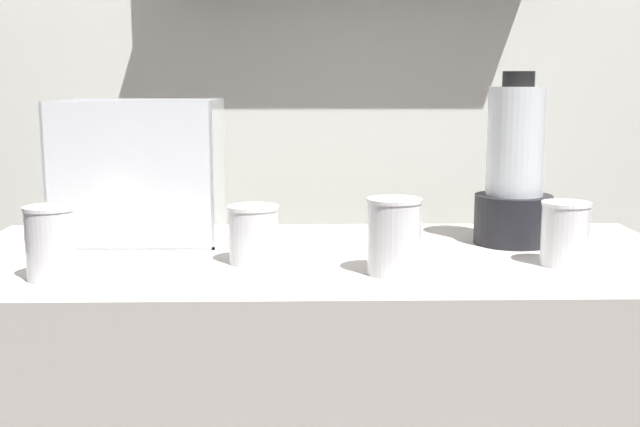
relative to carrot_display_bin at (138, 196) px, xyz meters
The scene contains 7 objects.
back_wall_unit 0.76m from the carrot_display_bin, 58.16° to the left, with size 2.60×0.24×2.50m.
carrot_display_bin is the anchor object (origin of this frame).
blender_pitcher 0.77m from the carrot_display_bin, ahead, with size 0.16×0.16×0.35m.
juice_cup_mango_far_left 0.35m from the carrot_display_bin, 102.87° to the right, with size 0.08×0.08×0.12m.
juice_cup_carrot_left 0.34m from the carrot_display_bin, 41.63° to the right, with size 0.09×0.09×0.11m.
juice_cup_orange_middle 0.59m from the carrot_display_bin, 32.04° to the right, with size 0.10×0.10×0.13m.
juice_cup_beet_right 0.85m from the carrot_display_bin, 17.35° to the right, with size 0.09×0.09×0.12m.
Camera 1 is at (-0.03, -1.48, 1.23)m, focal length 44.64 mm.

